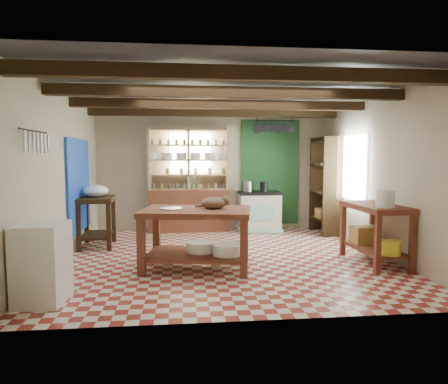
{
  "coord_description": "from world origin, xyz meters",
  "views": [
    {
      "loc": [
        -0.69,
        -6.21,
        1.59
      ],
      "look_at": [
        -0.0,
        0.3,
        1.02
      ],
      "focal_mm": 32.0,
      "sensor_mm": 36.0,
      "label": 1
    }
  ],
  "objects": [
    {
      "name": "floor",
      "position": [
        0.0,
        0.0,
        -0.01
      ],
      "size": [
        5.0,
        5.0,
        0.02
      ],
      "primitive_type": "cube",
      "color": "maroon",
      "rests_on": "ground"
    },
    {
      "name": "ceiling",
      "position": [
        0.0,
        0.0,
        2.6
      ],
      "size": [
        5.0,
        5.0,
        0.02
      ],
      "primitive_type": "cube",
      "color": "#4A4B50",
      "rests_on": "wall_back"
    },
    {
      "name": "wall_back",
      "position": [
        0.0,
        2.5,
        1.3
      ],
      "size": [
        5.0,
        0.04,
        2.6
      ],
      "primitive_type": "cube",
      "color": "beige",
      "rests_on": "floor"
    },
    {
      "name": "wall_front",
      "position": [
        0.0,
        -2.5,
        1.3
      ],
      "size": [
        5.0,
        0.04,
        2.6
      ],
      "primitive_type": "cube",
      "color": "beige",
      "rests_on": "floor"
    },
    {
      "name": "wall_left",
      "position": [
        -2.5,
        0.0,
        1.3
      ],
      "size": [
        0.04,
        5.0,
        2.6
      ],
      "primitive_type": "cube",
      "color": "beige",
      "rests_on": "floor"
    },
    {
      "name": "wall_right",
      "position": [
        2.5,
        0.0,
        1.3
      ],
      "size": [
        0.04,
        5.0,
        2.6
      ],
      "primitive_type": "cube",
      "color": "beige",
      "rests_on": "floor"
    },
    {
      "name": "ceiling_beams",
      "position": [
        0.0,
        0.0,
        2.48
      ],
      "size": [
        5.0,
        3.8,
        0.15
      ],
      "primitive_type": "cube",
      "color": "#322211",
      "rests_on": "ceiling"
    },
    {
      "name": "blue_wall_patch",
      "position": [
        -2.47,
        0.9,
        1.1
      ],
      "size": [
        0.04,
        1.4,
        1.6
      ],
      "primitive_type": "cube",
      "color": "blue",
      "rests_on": "wall_left"
    },
    {
      "name": "green_wall_patch",
      "position": [
        1.25,
        2.47,
        1.25
      ],
      "size": [
        1.3,
        0.04,
        2.3
      ],
      "primitive_type": "cube",
      "color": "#1C4822",
      "rests_on": "wall_back"
    },
    {
      "name": "window_back",
      "position": [
        -0.5,
        2.48,
        1.7
      ],
      "size": [
        0.9,
        0.02,
        0.8
      ],
      "primitive_type": "cube",
      "color": "beige",
      "rests_on": "wall_back"
    },
    {
      "name": "window_right",
      "position": [
        2.48,
        1.0,
        1.4
      ],
      "size": [
        0.02,
        1.3,
        1.2
      ],
      "primitive_type": "cube",
      "color": "beige",
      "rests_on": "wall_right"
    },
    {
      "name": "utensil_rail",
      "position": [
        -2.44,
        -1.2,
        1.78
      ],
      "size": [
        0.06,
        0.9,
        0.28
      ],
      "primitive_type": "cube",
      "color": "black",
      "rests_on": "wall_left"
    },
    {
      "name": "pot_rack",
      "position": [
        1.25,
        2.05,
        2.18
      ],
      "size": [
        0.86,
        0.12,
        0.36
      ],
      "primitive_type": "cube",
      "color": "black",
      "rests_on": "ceiling"
    },
    {
      "name": "shelving_unit",
      "position": [
        -0.55,
        2.31,
        1.1
      ],
      "size": [
        1.7,
        0.34,
        2.2
      ],
      "primitive_type": "cube",
      "color": "tan",
      "rests_on": "floor"
    },
    {
      "name": "tall_rack",
      "position": [
        2.28,
        1.8,
        1.0
      ],
      "size": [
        0.4,
        0.86,
        2.0
      ],
      "primitive_type": "cube",
      "color": "#322211",
      "rests_on": "floor"
    },
    {
      "name": "work_table",
      "position": [
        -0.49,
        -0.58,
        0.43
      ],
      "size": [
        1.66,
        1.25,
        0.85
      ],
      "primitive_type": "cube",
      "rotation": [
        0.0,
        0.0,
        -0.17
      ],
      "color": "brown",
      "rests_on": "floor"
    },
    {
      "name": "stove",
      "position": [
        0.95,
        2.15,
        0.43
      ],
      "size": [
        0.88,
        0.6,
        0.86
      ],
      "primitive_type": "cube",
      "rotation": [
        0.0,
        0.0,
        -0.01
      ],
      "color": "beige",
      "rests_on": "floor"
    },
    {
      "name": "prep_table",
      "position": [
        -2.2,
        0.99,
        0.44
      ],
      "size": [
        0.65,
        0.91,
        0.89
      ],
      "primitive_type": "cube",
      "rotation": [
        0.0,
        0.0,
        0.06
      ],
      "color": "#322211",
      "rests_on": "floor"
    },
    {
      "name": "white_cabinet",
      "position": [
        -2.22,
        -1.75,
        0.44
      ],
      "size": [
        0.51,
        0.6,
        0.87
      ],
      "primitive_type": "cube",
      "rotation": [
        0.0,
        0.0,
        -0.04
      ],
      "color": "white",
      "rests_on": "floor"
    },
    {
      "name": "right_counter",
      "position": [
        2.18,
        -0.58,
        0.44
      ],
      "size": [
        0.64,
        1.25,
        0.89
      ],
      "primitive_type": "cube",
      "rotation": [
        0.0,
        0.0,
        0.02
      ],
      "color": "brown",
      "rests_on": "floor"
    },
    {
      "name": "cat",
      "position": [
        -0.24,
        -0.58,
        0.94
      ],
      "size": [
        0.37,
        0.29,
        0.17
      ],
      "primitive_type": "ellipsoid",
      "rotation": [
        0.0,
        0.0,
        0.0
      ],
      "color": "#88674F",
      "rests_on": "work_table"
    },
    {
      "name": "steel_tray",
      "position": [
        -0.84,
        -0.57,
        0.86
      ],
      "size": [
        0.37,
        0.37,
        0.02
      ],
      "primitive_type": "cylinder",
      "rotation": [
        0.0,
        0.0,
        -0.17
      ],
      "color": "#A3A2AA",
      "rests_on": "work_table"
    },
    {
      "name": "basin_large",
      "position": [
        -0.43,
        -0.54,
        0.3
      ],
      "size": [
        0.48,
        0.48,
        0.14
      ],
      "primitive_type": "cylinder",
      "rotation": [
        0.0,
        0.0,
        -0.17
      ],
      "color": "white",
      "rests_on": "work_table"
    },
    {
      "name": "basin_small",
      "position": [
        -0.06,
        -0.76,
        0.3
      ],
      "size": [
        0.49,
        0.49,
        0.15
      ],
      "primitive_type": "cylinder",
      "rotation": [
        0.0,
        0.0,
        -0.17
      ],
      "color": "white",
      "rests_on": "work_table"
    },
    {
      "name": "kettle_left",
      "position": [
        0.7,
        2.15,
        0.97
      ],
      "size": [
        0.19,
        0.19,
        0.22
      ],
      "primitive_type": "cylinder",
      "rotation": [
        0.0,
        0.0,
        -0.01
      ],
      "color": "#A3A2AA",
      "rests_on": "stove"
    },
    {
      "name": "kettle_right",
      "position": [
        1.05,
        2.15,
        0.96
      ],
      "size": [
        0.17,
        0.17,
        0.21
      ],
      "primitive_type": "cylinder",
      "rotation": [
        0.0,
        0.0,
        -0.01
      ],
      "color": "black",
      "rests_on": "stove"
    },
    {
      "name": "enamel_bowl",
      "position": [
        -2.2,
        0.99,
        1.0
      ],
      "size": [
        0.45,
        0.45,
        0.21
      ],
      "primitive_type": "ellipsoid",
      "rotation": [
        0.0,
        0.0,
        0.06
      ],
      "color": "white",
      "rests_on": "prep_table"
    },
    {
      "name": "white_bucket",
      "position": [
        2.14,
        -0.93,
        1.01
      ],
      "size": [
        0.26,
        0.26,
        0.25
      ],
      "primitive_type": "cylinder",
      "rotation": [
        0.0,
        0.0,
        0.02
      ],
      "color": "white",
      "rests_on": "right_counter"
    },
    {
      "name": "wicker_basket",
      "position": [
        2.17,
        -0.28,
        0.37
      ],
      "size": [
        0.39,
        0.32,
        0.27
      ],
      "primitive_type": "cube",
      "rotation": [
        0.0,
        0.0,
        0.02
      ],
      "color": "#AF8C46",
      "rests_on": "right_counter"
    },
    {
      "name": "yellow_tub",
      "position": [
        2.19,
        -1.03,
        0.33
      ],
      "size": [
        0.27,
        0.27,
        0.2
      ],
      "primitive_type": "cylinder",
      "rotation": [
        0.0,
        0.0,
        0.02
      ],
      "color": "gold",
      "rests_on": "right_counter"
    }
  ]
}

